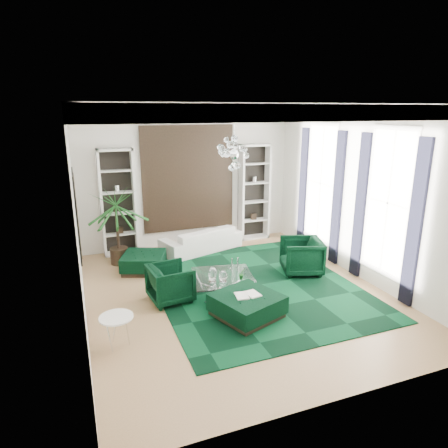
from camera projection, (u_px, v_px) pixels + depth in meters
name	position (u px, v px, depth m)	size (l,w,h in m)	color
floor	(235.00, 293.00, 8.46)	(6.00, 7.00, 0.02)	tan
ceiling	(237.00, 105.00, 7.40)	(6.00, 7.00, 0.02)	white
wall_back	(188.00, 178.00, 11.08)	(6.00, 0.02, 3.80)	silver
wall_front	(348.00, 269.00, 4.78)	(6.00, 0.02, 3.80)	silver
wall_left	(76.00, 220.00, 6.90)	(0.02, 7.00, 3.80)	silver
wall_right	(360.00, 195.00, 8.96)	(0.02, 7.00, 3.80)	silver
crown_molding	(237.00, 112.00, 7.43)	(6.00, 7.00, 0.18)	white
ceiling_medallion	(231.00, 108.00, 7.68)	(0.90, 0.90, 0.05)	white
tapestry	(188.00, 179.00, 11.04)	(2.50, 0.06, 2.80)	black
shelving_left	(118.00, 203.00, 10.38)	(0.90, 0.38, 2.80)	white
shelving_right	(254.00, 192.00, 11.71)	(0.90, 0.38, 2.80)	white
painting	(77.00, 214.00, 7.47)	(0.04, 1.30, 1.60)	black
window_near	(388.00, 203.00, 8.14)	(0.03, 1.10, 2.90)	white
curtain_near_a	(415.00, 225.00, 7.50)	(0.07, 0.30, 3.25)	black
curtain_near_b	(360.00, 207.00, 8.90)	(0.07, 0.30, 3.25)	black
window_far	(321.00, 183.00, 10.30)	(0.03, 1.10, 2.90)	white
curtain_far_a	(337.00, 199.00, 9.65)	(0.07, 0.30, 3.25)	black
curtain_far_b	(303.00, 188.00, 11.06)	(0.07, 0.30, 3.25)	black
rug	(255.00, 286.00, 8.75)	(4.20, 5.00, 0.02)	black
sofa	(201.00, 239.00, 10.89)	(2.22, 0.87, 0.65)	white
armchair_left	(171.00, 283.00, 8.01)	(0.81, 0.83, 0.76)	black
armchair_right	(301.00, 256.00, 9.38)	(0.89, 0.92, 0.84)	black
coffee_table	(223.00, 286.00, 8.29)	(1.22, 1.22, 0.42)	white
ottoman_side	(144.00, 262.00, 9.56)	(0.95, 0.95, 0.42)	black
ottoman_front	(247.00, 306.00, 7.42)	(1.09, 1.09, 0.43)	black
book	(247.00, 295.00, 7.36)	(0.47, 0.31, 0.03)	white
side_table	(117.00, 332.00, 6.47)	(0.55, 0.55, 0.53)	white
palm	(116.00, 217.00, 9.75)	(1.53, 1.53, 2.44)	#19591E
chandelier	(234.00, 155.00, 8.15)	(0.85, 0.85, 0.76)	white
table_plant	(242.00, 274.00, 8.08)	(0.13, 0.10, 0.23)	#19591E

